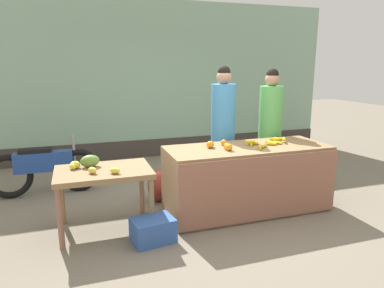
{
  "coord_description": "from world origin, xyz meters",
  "views": [
    {
      "loc": [
        -1.54,
        -3.87,
        1.88
      ],
      "look_at": [
        -0.2,
        0.15,
        0.91
      ],
      "focal_mm": 32.64,
      "sensor_mm": 36.0,
      "label": 1
    }
  ],
  "objects_px": {
    "vendor_woman_blue_shirt": "(223,131)",
    "produce_crate": "(153,230)",
    "produce_sack": "(159,185)",
    "parked_motorcycle": "(44,168)",
    "vendor_woman_green_shirt": "(270,130)"
  },
  "relations": [
    {
      "from": "vendor_woman_green_shirt",
      "to": "produce_sack",
      "type": "distance_m",
      "value": 1.85
    },
    {
      "from": "produce_sack",
      "to": "produce_crate",
      "type": "bearing_deg",
      "value": -106.31
    },
    {
      "from": "produce_crate",
      "to": "produce_sack",
      "type": "bearing_deg",
      "value": 73.69
    },
    {
      "from": "parked_motorcycle",
      "to": "produce_sack",
      "type": "xyz_separation_m",
      "value": [
        1.52,
        -0.76,
        -0.18
      ]
    },
    {
      "from": "vendor_woman_blue_shirt",
      "to": "produce_crate",
      "type": "distance_m",
      "value": 1.87
    },
    {
      "from": "parked_motorcycle",
      "to": "produce_crate",
      "type": "bearing_deg",
      "value": -57.42
    },
    {
      "from": "parked_motorcycle",
      "to": "vendor_woman_green_shirt",
      "type": "bearing_deg",
      "value": -13.7
    },
    {
      "from": "vendor_woman_blue_shirt",
      "to": "produce_crate",
      "type": "height_order",
      "value": "vendor_woman_blue_shirt"
    },
    {
      "from": "vendor_woman_blue_shirt",
      "to": "produce_crate",
      "type": "bearing_deg",
      "value": -139.35
    },
    {
      "from": "vendor_woman_blue_shirt",
      "to": "produce_sack",
      "type": "bearing_deg",
      "value": 179.25
    },
    {
      "from": "vendor_woman_blue_shirt",
      "to": "produce_sack",
      "type": "distance_m",
      "value": 1.19
    },
    {
      "from": "vendor_woman_green_shirt",
      "to": "parked_motorcycle",
      "type": "bearing_deg",
      "value": 166.3
    },
    {
      "from": "vendor_woman_green_shirt",
      "to": "produce_sack",
      "type": "height_order",
      "value": "vendor_woman_green_shirt"
    },
    {
      "from": "produce_crate",
      "to": "parked_motorcycle",
      "type": "bearing_deg",
      "value": 122.58
    },
    {
      "from": "produce_crate",
      "to": "produce_sack",
      "type": "distance_m",
      "value": 1.16
    }
  ]
}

